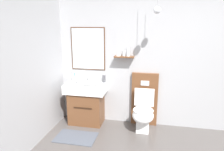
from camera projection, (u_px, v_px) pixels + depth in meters
wall_back at (173, 53)px, 3.66m from camera, size 4.44×0.66×2.74m
bath_mat at (76, 137)px, 3.50m from camera, size 0.68×0.44×0.01m
vanity_sink_left at (86, 102)px, 3.96m from camera, size 0.76×0.46×0.78m
tap_on_left_sink at (88, 78)px, 4.01m from camera, size 0.03×0.13×0.11m
toilet at (144, 109)px, 3.74m from camera, size 0.48×0.62×1.00m
toothbrush_cup at (74, 78)px, 4.06m from camera, size 0.07×0.07×0.21m
soap_dispenser at (104, 79)px, 3.94m from camera, size 0.06×0.06×0.18m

